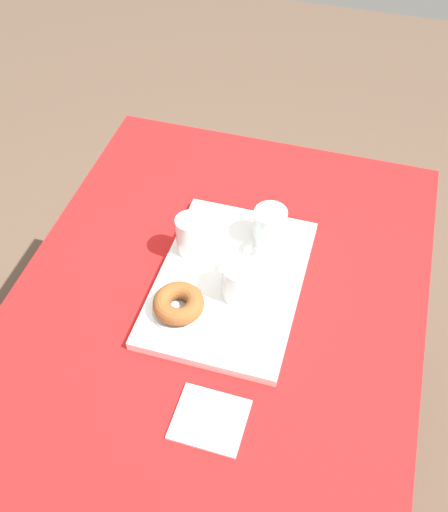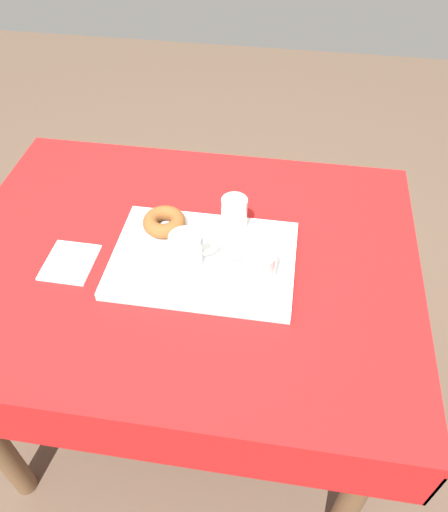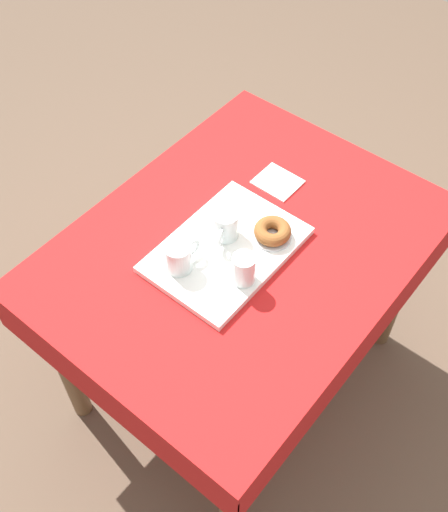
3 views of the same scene
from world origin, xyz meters
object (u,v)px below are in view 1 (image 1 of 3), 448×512
(tea_mug_right, at_px, (269,227))
(dining_table, at_px, (216,332))
(tea_mug_left, at_px, (239,281))
(sugar_donut_left, at_px, (179,303))
(water_glass_near, at_px, (190,236))
(donut_plate_left, at_px, (179,310))
(paper_napkin, at_px, (210,419))
(serving_tray, at_px, (230,282))

(tea_mug_right, bearing_deg, dining_table, 159.48)
(tea_mug_left, xyz_separation_m, sugar_donut_left, (-0.08, 0.11, -0.02))
(water_glass_near, relative_size, donut_plate_left, 0.83)
(tea_mug_left, relative_size, water_glass_near, 1.16)
(donut_plate_left, bearing_deg, paper_napkin, -147.90)
(tea_mug_right, xyz_separation_m, donut_plate_left, (-0.25, 0.13, -0.04))
(dining_table, xyz_separation_m, tea_mug_left, (0.02, -0.05, 0.18))
(dining_table, distance_m, donut_plate_left, 0.17)
(dining_table, bearing_deg, serving_tray, -17.01)
(tea_mug_left, xyz_separation_m, donut_plate_left, (-0.08, 0.11, -0.04))
(dining_table, height_order, sugar_donut_left, sugar_donut_left)
(tea_mug_right, height_order, donut_plate_left, tea_mug_right)
(serving_tray, bearing_deg, dining_table, 162.99)
(water_glass_near, relative_size, paper_napkin, 0.71)
(tea_mug_right, xyz_separation_m, paper_napkin, (-0.45, 0.00, -0.06))
(tea_mug_left, relative_size, tea_mug_right, 0.96)
(dining_table, height_order, donut_plate_left, donut_plate_left)
(serving_tray, distance_m, tea_mug_left, 0.07)
(tea_mug_left, height_order, donut_plate_left, tea_mug_left)
(tea_mug_left, xyz_separation_m, tea_mug_right, (0.17, -0.02, 0.00))
(tea_mug_left, bearing_deg, sugar_donut_left, 126.89)
(paper_napkin, bearing_deg, sugar_donut_left, 32.10)
(water_glass_near, height_order, sugar_donut_left, water_glass_near)
(tea_mug_left, bearing_deg, dining_table, 114.04)
(tea_mug_left, distance_m, donut_plate_left, 0.14)
(dining_table, bearing_deg, tea_mug_right, -20.52)
(dining_table, bearing_deg, paper_napkin, -165.73)
(serving_tray, relative_size, donut_plate_left, 3.88)
(serving_tray, bearing_deg, sugar_donut_left, 145.41)
(tea_mug_right, bearing_deg, donut_plate_left, 152.00)
(serving_tray, relative_size, water_glass_near, 4.66)
(dining_table, bearing_deg, donut_plate_left, 134.28)
(tea_mug_left, relative_size, paper_napkin, 0.83)
(serving_tray, bearing_deg, paper_napkin, -170.80)
(dining_table, height_order, serving_tray, serving_tray)
(sugar_donut_left, bearing_deg, serving_tray, -34.59)
(sugar_donut_left, bearing_deg, tea_mug_right, -28.00)
(dining_table, height_order, water_glass_near, water_glass_near)
(water_glass_near, xyz_separation_m, donut_plate_left, (-0.17, -0.03, -0.04))
(serving_tray, height_order, tea_mug_right, tea_mug_right)
(serving_tray, distance_m, water_glass_near, 0.13)
(dining_table, relative_size, donut_plate_left, 10.15)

